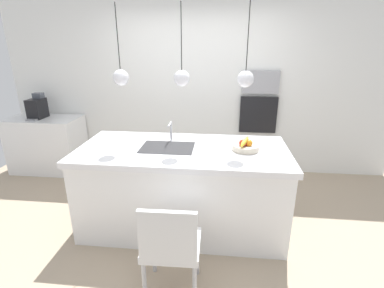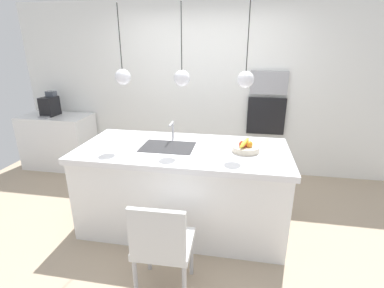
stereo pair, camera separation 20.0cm
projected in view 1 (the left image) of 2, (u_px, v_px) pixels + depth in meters
The scene contains 14 objects.
floor at pixel (184, 223), 3.30m from camera, with size 6.60×6.60×0.00m, color tan.
back_wall at pixel (197, 90), 4.42m from camera, with size 6.00×0.10×2.60m, color white.
kitchen_island at pixel (183, 187), 3.15m from camera, with size 2.22×1.04×0.94m.
sink_basin at pixel (167, 148), 3.01m from camera, with size 0.56×0.40×0.02m, color #2D2D30.
faucet at pixel (171, 129), 3.16m from camera, with size 0.02×0.17×0.22m.
fruit_bowl at pixel (246, 146), 2.91m from camera, with size 0.28×0.28×0.16m.
side_counter at pixel (48, 144), 4.59m from camera, with size 1.10×0.60×0.88m, color white.
coffee_machine at pixel (37, 108), 4.40m from camera, with size 0.20×0.35×0.38m.
microwave at pixel (261, 82), 4.21m from camera, with size 0.54×0.08×0.34m, color #9E9EA3.
oven at pixel (258, 115), 4.37m from camera, with size 0.56×0.08×0.56m, color black.
chair_near at pixel (171, 244), 2.21m from camera, with size 0.46×0.43×0.88m.
pendant_light_left at pixel (121, 77), 2.81m from camera, with size 0.16×0.16×0.76m.
pendant_light_center at pixel (182, 78), 2.75m from camera, with size 0.16×0.16×0.76m.
pendant_light_right at pixel (245, 79), 2.69m from camera, with size 0.16×0.16×0.76m.
Camera 1 is at (0.39, -2.78, 1.98)m, focal length 26.44 mm.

